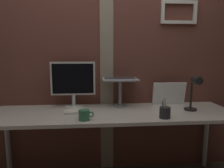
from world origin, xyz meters
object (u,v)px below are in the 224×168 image
at_px(monitor, 73,81).
at_px(laptop, 119,73).
at_px(whiteboard_panel, 169,94).
at_px(desk_lamp, 194,90).
at_px(pen_cup, 165,112).
at_px(coffee_mug, 84,115).

xyz_separation_m(monitor, laptop, (0.48, 0.07, 0.07)).
bearing_deg(whiteboard_panel, desk_lamp, -64.57).
xyz_separation_m(desk_lamp, pen_cup, (-0.33, -0.17, -0.16)).
distance_m(laptop, whiteboard_panel, 0.57).
bearing_deg(monitor, laptop, 8.43).
height_order(pen_cup, coffee_mug, pen_cup).
distance_m(monitor, pen_cup, 0.94).
bearing_deg(whiteboard_panel, laptop, 175.00).
bearing_deg(desk_lamp, pen_cup, -153.09).
relative_size(monitor, whiteboard_panel, 1.31).
distance_m(whiteboard_panel, pen_cup, 0.50).
distance_m(pen_cup, coffee_mug, 0.68).
height_order(desk_lamp, pen_cup, desk_lamp).
distance_m(whiteboard_panel, coffee_mug, 0.99).
height_order(laptop, coffee_mug, laptop).
bearing_deg(pen_cup, desk_lamp, 26.91).
relative_size(whiteboard_panel, pen_cup, 2.02).
height_order(laptop, pen_cup, laptop).
relative_size(whiteboard_panel, coffee_mug, 2.80).
xyz_separation_m(laptop, whiteboard_panel, (0.53, -0.05, -0.22)).
relative_size(desk_lamp, coffee_mug, 2.68).
height_order(whiteboard_panel, pen_cup, whiteboard_panel).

